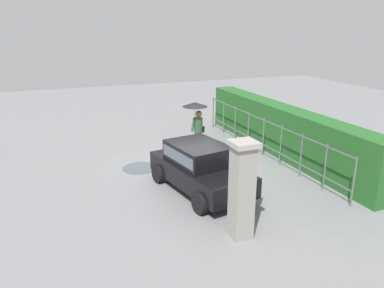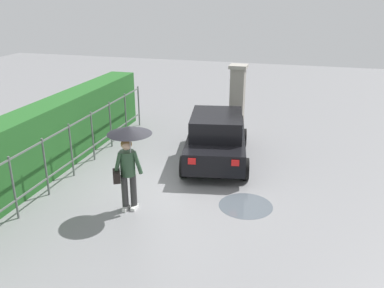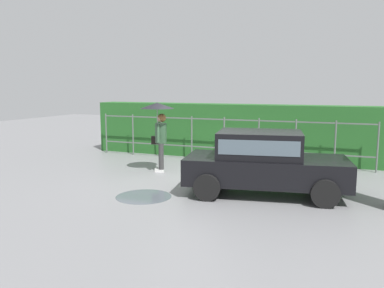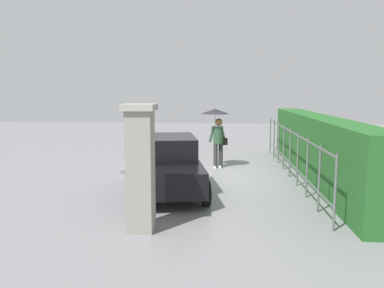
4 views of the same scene
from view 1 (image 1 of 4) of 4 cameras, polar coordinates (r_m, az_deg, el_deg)
The scene contains 7 objects.
ground_plane at distance 13.67m, azimuth 0.27°, elevation -3.30°, with size 40.00×40.00×0.00m, color slate.
car at distance 11.43m, azimuth 1.17°, elevation -3.30°, with size 3.94×2.38×1.48m.
pedestrian at distance 14.66m, azimuth 0.71°, elevation 4.27°, with size 0.98×0.98×2.05m.
gate_pillar at distance 8.85m, azimuth 7.64°, elevation -6.88°, with size 0.60×0.60×2.42m.
fence_section at distance 14.75m, azimuth 10.86°, elevation 1.33°, with size 9.43×0.05×1.50m.
hedge_row at distance 15.15m, azimuth 13.50°, elevation 2.09°, with size 10.38×0.90×1.90m, color #235B23.
puddle_near at distance 13.56m, azimuth -7.93°, elevation -3.65°, with size 1.29×1.29×0.00m, color #4C545B.
Camera 1 is at (11.86, -4.73, 4.90)m, focal length 34.89 mm.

